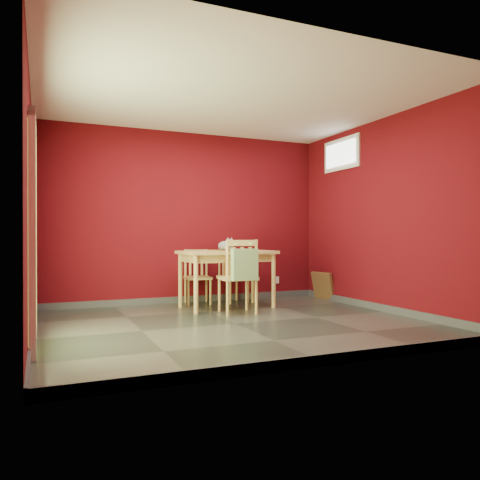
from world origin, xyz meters
name	(u,v)px	position (x,y,z in m)	size (l,w,h in m)	color
ground	(236,324)	(0.00, 0.00, 0.00)	(4.50, 4.50, 0.00)	#2D342D
room_shell	(236,319)	(0.00, 0.00, 0.05)	(4.50, 4.50, 4.50)	#53080E
doorway	(31,228)	(-2.23, -0.40, 1.12)	(0.06, 1.01, 2.13)	#B7D838
window	(341,154)	(2.23, 1.00, 2.35)	(0.05, 0.90, 0.50)	white
outlet_plate	(277,280)	(1.60, 1.99, 0.30)	(0.08, 0.01, 0.12)	silver
dining_table	(227,258)	(0.36, 1.20, 0.73)	(1.38, 0.85, 0.84)	tan
table_runner	(230,255)	(0.36, 1.08, 0.78)	(0.39, 0.75, 0.37)	#A06829
chair_far_left	(197,276)	(0.11, 1.82, 0.43)	(0.45, 0.45, 0.85)	tan
chair_far_right	(232,275)	(0.68, 1.76, 0.42)	(0.45, 0.45, 0.83)	tan
chair_near	(239,276)	(0.32, 0.67, 0.51)	(0.51, 0.51, 1.00)	tan
tote_bag	(245,264)	(0.31, 0.43, 0.68)	(0.35, 0.20, 0.48)	#84AE6F
cat	(225,244)	(0.33, 1.18, 0.94)	(0.21, 0.40, 0.20)	slate
picture_frame	(323,286)	(2.19, 1.46, 0.23)	(0.22, 0.47, 0.45)	brown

